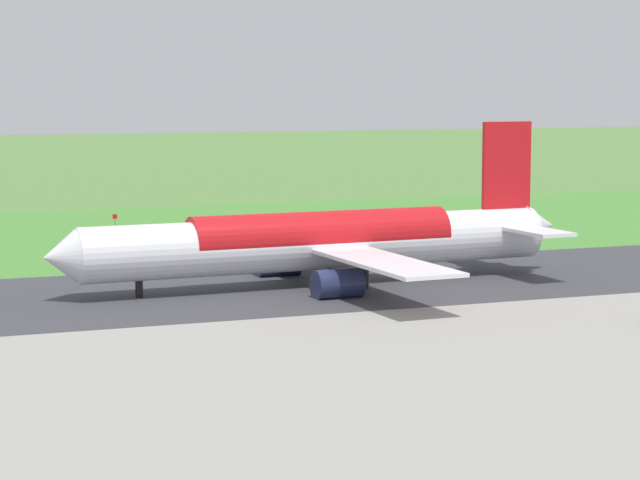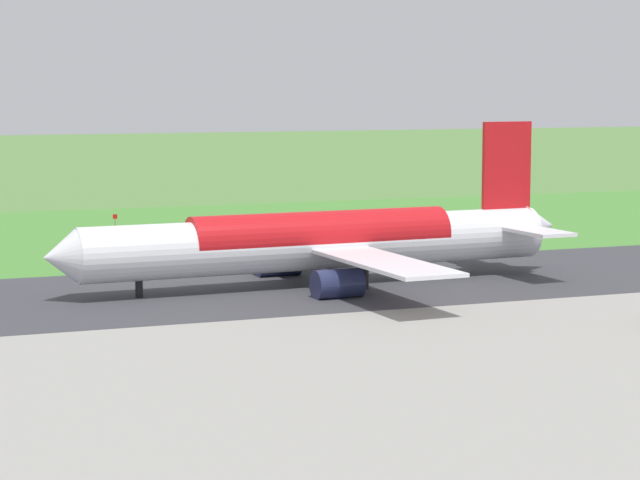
% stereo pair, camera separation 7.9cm
% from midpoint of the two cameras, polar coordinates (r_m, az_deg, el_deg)
% --- Properties ---
extents(ground_plane, '(800.00, 800.00, 0.00)m').
position_cam_midpoint_polar(ground_plane, '(122.40, -2.49, -2.21)').
color(ground_plane, '#547F3D').
extents(runway_asphalt, '(600.00, 30.25, 0.06)m').
position_cam_midpoint_polar(runway_asphalt, '(122.40, -2.49, -2.19)').
color(runway_asphalt, '#38383D').
rests_on(runway_asphalt, ground).
extents(apron_concrete, '(440.00, 110.00, 0.05)m').
position_cam_midpoint_polar(apron_concrete, '(72.51, 12.02, -8.76)').
color(apron_concrete, gray).
rests_on(apron_concrete, ground).
extents(grass_verge_foreground, '(600.00, 80.00, 0.04)m').
position_cam_midpoint_polar(grass_verge_foreground, '(164.78, -7.44, 0.11)').
color(grass_verge_foreground, '#478534').
rests_on(grass_verge_foreground, ground).
extents(airliner_main, '(54.10, 44.22, 15.88)m').
position_cam_midpoint_polar(airliner_main, '(123.84, 0.14, -0.06)').
color(airliner_main, white).
rests_on(airliner_main, ground).
extents(no_stopping_sign, '(0.60, 0.10, 2.71)m').
position_cam_midpoint_polar(no_stopping_sign, '(168.52, -9.22, 0.78)').
color(no_stopping_sign, slate).
rests_on(no_stopping_sign, ground).
extents(traffic_cone_orange, '(0.40, 0.40, 0.55)m').
position_cam_midpoint_polar(traffic_cone_orange, '(163.30, -10.22, 0.09)').
color(traffic_cone_orange, orange).
rests_on(traffic_cone_orange, ground).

